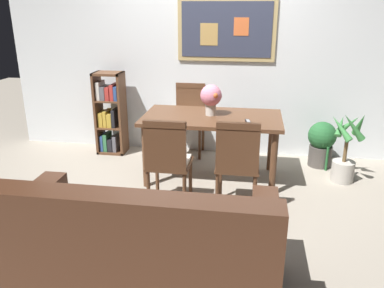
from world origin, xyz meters
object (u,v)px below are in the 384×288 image
object	(u,v)px
dining_chair_far_left	(189,113)
flower_vase	(211,97)
bookshelf	(110,115)
tv_remote	(248,122)
dining_table	(212,125)
dining_chair_near_left	(168,157)
dining_chair_near_right	(238,159)
leather_couch	(141,249)
potted_ivy	(321,143)
potted_palm	(345,154)

from	to	relation	value
dining_chair_far_left	flower_vase	distance (m)	0.91
bookshelf	tv_remote	size ratio (longest dim) A/B	6.59
dining_chair_far_left	flower_vase	size ratio (longest dim) A/B	2.72
dining_table	dining_chair_near_left	distance (m)	0.87
dining_chair_near_left	dining_chair_near_right	bearing A→B (deg)	4.47
leather_couch	potted_ivy	distance (m)	2.91
tv_remote	dining_chair_far_left	bearing A→B (deg)	128.07
dining_chair_near_right	flower_vase	world-z (taller)	flower_vase
bookshelf	flower_vase	bearing A→B (deg)	-22.71
bookshelf	flower_vase	distance (m)	1.55
dining_chair_near_right	potted_ivy	xyz separation A→B (m)	(0.95, 1.30, -0.24)
dining_chair_far_left	leather_couch	size ratio (longest dim) A/B	0.51
dining_chair_far_left	potted_palm	xyz separation A→B (m)	(1.83, -0.66, -0.21)
dining_chair_near_left	bookshelf	bearing A→B (deg)	127.19
flower_vase	dining_table	bearing A→B (deg)	-67.01
dining_table	dining_chair_near_left	xyz separation A→B (m)	(-0.32, -0.80, -0.09)
dining_chair_near_left	tv_remote	size ratio (longest dim) A/B	5.65
dining_table	tv_remote	size ratio (longest dim) A/B	9.26
dining_chair_near_left	dining_chair_near_right	distance (m)	0.64
potted_palm	flower_vase	world-z (taller)	flower_vase
bookshelf	potted_palm	xyz separation A→B (m)	(2.85, -0.50, -0.18)
dining_table	leather_couch	xyz separation A→B (m)	(-0.27, -1.92, -0.31)
potted_palm	dining_chair_far_left	bearing A→B (deg)	160.22
dining_chair_near_left	dining_chair_far_left	bearing A→B (deg)	92.03
dining_table	potted_ivy	size ratio (longest dim) A/B	2.67
bookshelf	flower_vase	world-z (taller)	bookshelf
leather_couch	flower_vase	size ratio (longest dim) A/B	5.38
dining_chair_near_right	potted_palm	bearing A→B (deg)	37.45
leather_couch	dining_chair_far_left	bearing A→B (deg)	92.29
dining_chair_far_left	flower_vase	xyz separation A→B (m)	(0.36, -0.74, 0.39)
dining_chair_near_left	leather_couch	world-z (taller)	dining_chair_near_left
dining_table	dining_chair_far_left	size ratio (longest dim) A/B	1.64
dining_table	potted_palm	distance (m)	1.49
dining_chair_near_right	dining_table	bearing A→B (deg)	112.90
potted_palm	bookshelf	bearing A→B (deg)	170.08
dining_table	potted_palm	xyz separation A→B (m)	(1.45, 0.12, -0.30)
dining_chair_far_left	dining_chair_near_right	distance (m)	1.68
leather_couch	flower_vase	xyz separation A→B (m)	(0.25, 1.96, 0.61)
potted_ivy	flower_vase	bearing A→B (deg)	-158.31
dining_table	bookshelf	size ratio (longest dim) A/B	1.41
bookshelf	potted_ivy	xyz separation A→B (m)	(2.67, -0.06, -0.21)
bookshelf	potted_ivy	size ratio (longest dim) A/B	1.90
dining_table	flower_vase	size ratio (longest dim) A/B	4.46
tv_remote	potted_palm	bearing A→B (deg)	16.86
dining_chair_near_left	dining_chair_far_left	distance (m)	1.58
leather_couch	potted_ivy	world-z (taller)	leather_couch
dining_table	flower_vase	xyz separation A→B (m)	(-0.02, 0.04, 0.30)
dining_chair_near_left	potted_palm	xyz separation A→B (m)	(1.77, 0.92, -0.21)
dining_chair_near_left	dining_chair_far_left	world-z (taller)	same
dining_chair_far_left	tv_remote	size ratio (longest dim) A/B	5.65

